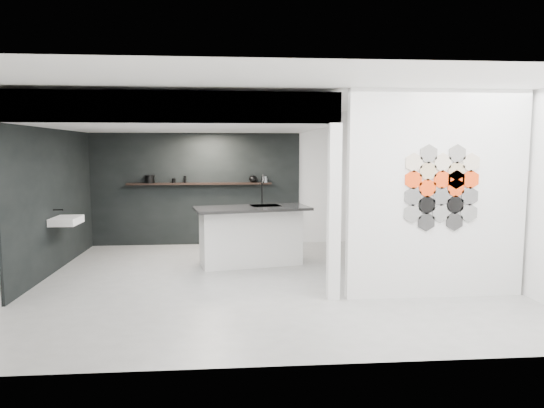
{
  "coord_description": "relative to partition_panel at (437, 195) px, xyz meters",
  "views": [
    {
      "loc": [
        -0.53,
        -7.29,
        2.01
      ],
      "look_at": [
        0.1,
        0.3,
        1.15
      ],
      "focal_mm": 32.0,
      "sensor_mm": 36.0,
      "label": 1
    }
  ],
  "objects": [
    {
      "name": "utensil_cup",
      "position": [
        -3.96,
        3.87,
        -0.03
      ],
      "size": [
        0.09,
        0.09,
        0.09
      ],
      "primitive_type": "cylinder",
      "rotation": [
        0.0,
        0.0,
        -0.14
      ],
      "color": "black",
      "rests_on": "display_shelf"
    },
    {
      "name": "kettle",
      "position": [
        -2.31,
        3.87,
        -0.01
      ],
      "size": [
        0.18,
        0.18,
        0.15
      ],
      "primitive_type": "ellipsoid",
      "rotation": [
        0.0,
        0.0,
        -0.05
      ],
      "color": "black",
      "rests_on": "display_shelf"
    },
    {
      "name": "corner_column",
      "position": [
        -1.41,
        0.0,
        -0.22
      ],
      "size": [
        0.16,
        0.16,
        2.35
      ],
      "primitive_type": "cube",
      "color": "silver",
      "rests_on": "floor"
    },
    {
      "name": "bottle_dark",
      "position": [
        -3.73,
        3.87,
        -0.01
      ],
      "size": [
        0.07,
        0.07,
        0.15
      ],
      "primitive_type": "cylinder",
      "rotation": [
        0.0,
        0.0,
        -0.27
      ],
      "color": "black",
      "rests_on": "display_shelf"
    },
    {
      "name": "bay_clad_left",
      "position": [
        -5.7,
        2.0,
        -0.22
      ],
      "size": [
        0.04,
        4.0,
        2.35
      ],
      "primitive_type": "cube",
      "color": "black",
      "rests_on": "floor"
    },
    {
      "name": "fascia_beam",
      "position": [
        -3.52,
        0.08,
        1.15
      ],
      "size": [
        4.4,
        0.16,
        0.4
      ],
      "primitive_type": "cube",
      "color": "silver",
      "rests_on": "corner_column"
    },
    {
      "name": "kitchen_island",
      "position": [
        -2.43,
        2.04,
        -0.87
      ],
      "size": [
        2.08,
        1.23,
        1.56
      ],
      "rotation": [
        0.0,
        0.0,
        0.21
      ],
      "color": "silver",
      "rests_on": "floor"
    },
    {
      "name": "hex_tile_cluster",
      "position": [
        0.03,
        -0.09,
        0.1
      ],
      "size": [
        1.04,
        0.02,
        1.16
      ],
      "color": "silver",
      "rests_on": "partition_panel"
    },
    {
      "name": "glass_bowl",
      "position": [
        -2.08,
        3.87,
        -0.04
      ],
      "size": [
        0.15,
        0.15,
        0.09
      ],
      "primitive_type": "cylinder",
      "rotation": [
        0.0,
        0.0,
        0.2
      ],
      "color": "gray",
      "rests_on": "display_shelf"
    },
    {
      "name": "stockpot",
      "position": [
        -4.45,
        3.87,
        -0.0
      ],
      "size": [
        0.21,
        0.21,
        0.16
      ],
      "primitive_type": "cylinder",
      "rotation": [
        0.0,
        0.0,
        -0.09
      ],
      "color": "black",
      "rests_on": "display_shelf"
    },
    {
      "name": "bulkhead",
      "position": [
        -3.52,
        2.0,
        1.15
      ],
      "size": [
        4.4,
        4.0,
        0.4
      ],
      "primitive_type": "cube",
      "color": "silver",
      "rests_on": "corner_column"
    },
    {
      "name": "floor",
      "position": [
        -2.23,
        1.0,
        -1.4
      ],
      "size": [
        7.0,
        6.0,
        0.01
      ],
      "primitive_type": "cube",
      "color": "gray"
    },
    {
      "name": "display_shelf",
      "position": [
        -3.43,
        3.87,
        -0.1
      ],
      "size": [
        3.0,
        0.15,
        0.04
      ],
      "primitive_type": "cube",
      "color": "black",
      "rests_on": "bay_clad_back"
    },
    {
      "name": "wall_basin",
      "position": [
        -5.46,
        1.8,
        -0.55
      ],
      "size": [
        0.4,
        0.6,
        0.12
      ],
      "primitive_type": "cube",
      "color": "silver",
      "rests_on": "bay_clad_left"
    },
    {
      "name": "glass_vase",
      "position": [
        -2.08,
        3.87,
        -0.02
      ],
      "size": [
        0.1,
        0.1,
        0.13
      ],
      "primitive_type": "cylinder",
      "rotation": [
        0.0,
        0.0,
        0.14
      ],
      "color": "gray",
      "rests_on": "display_shelf"
    },
    {
      "name": "bay_clad_back",
      "position": [
        -3.52,
        3.97,
        -0.22
      ],
      "size": [
        4.4,
        0.04,
        2.35
      ],
      "primitive_type": "cube",
      "color": "black",
      "rests_on": "floor"
    },
    {
      "name": "partition_panel",
      "position": [
        0.0,
        0.0,
        0.0
      ],
      "size": [
        2.45,
        0.15,
        2.8
      ],
      "primitive_type": "cube",
      "color": "silver",
      "rests_on": "floor"
    }
  ]
}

